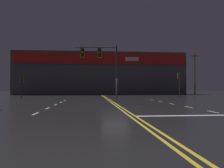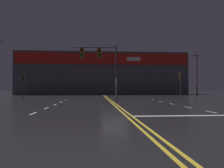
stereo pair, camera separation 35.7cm
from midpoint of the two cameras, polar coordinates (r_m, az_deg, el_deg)
name	(u,v)px [view 1 (the left image)]	position (r m, az deg, el deg)	size (l,w,h in m)	color
ground_plane	(115,104)	(20.82, 0.36, -5.33)	(200.00, 200.00, 0.00)	black
road_markings	(131,106)	(19.12, 4.43, -5.68)	(16.58, 60.00, 0.01)	gold
traffic_signal_median	(99,59)	(21.85, -3.77, 6.59)	(4.32, 0.36, 5.85)	#38383D
traffic_signal_corner_northeast	(179,79)	(35.87, 16.90, 1.18)	(0.42, 0.36, 4.00)	#38383D
traffic_signal_corner_northwest	(22,82)	(34.80, -22.83, 0.60)	(0.42, 0.36, 3.44)	#38383D
building_backdrop	(101,74)	(55.87, -3.17, 2.56)	(41.01, 10.23, 10.22)	#4C4C51
utility_pole_row	(88,69)	(48.43, -6.57, 3.85)	(46.35, 0.26, 12.18)	#4C3828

